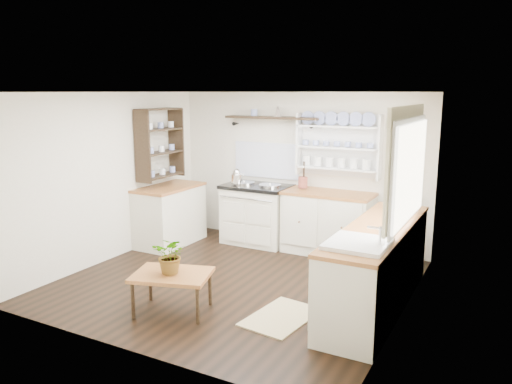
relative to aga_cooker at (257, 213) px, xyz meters
The scene contains 19 objects.
floor 1.73m from the aga_cooker, 70.77° to the right, with size 4.00×3.80×0.01m, color black.
wall_back 0.94m from the aga_cooker, 31.11° to the left, with size 4.00×0.02×2.30m, color beige.
wall_right 3.07m from the aga_cooker, 31.64° to the right, with size 0.02×3.80×2.30m, color beige.
wall_left 2.25m from the aga_cooker, 132.78° to the right, with size 0.02×3.80×2.30m, color beige.
ceiling 2.48m from the aga_cooker, 70.77° to the right, with size 4.00×3.80×0.01m, color white.
window 3.08m from the aga_cooker, 29.63° to the right, with size 0.08×1.55×1.22m.
aga_cooker is the anchor object (origin of this frame).
back_cabinets 1.15m from the aga_cooker, ahead, with size 1.27×0.63×0.90m.
right_cabinets 2.69m from the aga_cooker, 33.18° to the right, with size 0.62×2.43×0.90m.
belfast_sink 3.18m from the aga_cooker, 44.64° to the right, with size 0.55×0.60×0.45m.
left_cabinets 1.33m from the aga_cooker, 149.84° to the right, with size 0.62×1.13×0.90m.
plate_rack 1.65m from the aga_cooker, 13.79° to the left, with size 1.20×0.22×0.90m.
high_shelf 1.47m from the aga_cooker, 54.61° to the left, with size 1.50×0.29×0.16m.
left_shelving 1.82m from the aga_cooker, 152.61° to the right, with size 0.28×0.80×1.05m, color black.
kettle 0.65m from the aga_cooker, 156.86° to the right, with size 0.18×0.18×0.22m, color silver, non-canonical shape.
utensil_crock 0.89m from the aga_cooker, ahead, with size 0.14×0.14×0.16m, color brown.
center_table 2.65m from the aga_cooker, 81.74° to the right, with size 0.93×0.78×0.43m.
potted_plant 2.65m from the aga_cooker, 81.74° to the right, with size 0.36×0.31×0.40m, color #3F7233.
floor_rug 2.69m from the aga_cooker, 56.49° to the right, with size 0.55×0.85×0.02m, color #8F7B53.
Camera 1 is at (2.96, -5.02, 2.31)m, focal length 35.00 mm.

